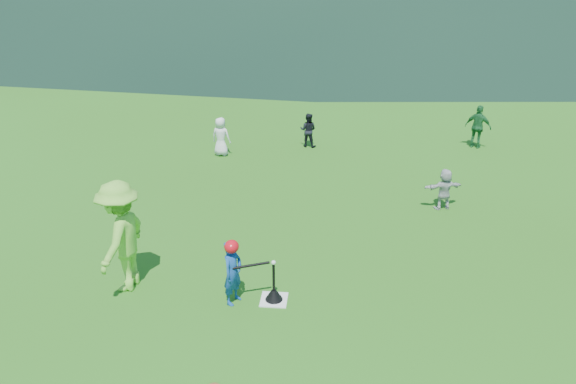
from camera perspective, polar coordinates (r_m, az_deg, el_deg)
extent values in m
plane|color=#2A6015|center=(9.66, -1.43, -10.93)|extent=(120.00, 120.00, 0.00)
cube|color=silver|center=(9.66, -1.44, -10.88)|extent=(0.45, 0.45, 0.02)
sphere|color=white|center=(9.26, -1.48, -7.18)|extent=(0.08, 0.08, 0.08)
imported|color=navy|center=(9.36, -5.63, -8.15)|extent=(0.42, 0.49, 1.14)
imported|color=#7ACD3C|center=(9.91, -16.55, -4.35)|extent=(0.87, 1.36, 1.99)
imported|color=silver|center=(15.97, -6.83, 5.61)|extent=(0.60, 0.46, 1.10)
imported|color=black|center=(16.58, 2.06, 6.31)|extent=(0.55, 0.47, 1.01)
imported|color=#1D622F|center=(17.35, 18.74, 6.29)|extent=(0.81, 0.61, 1.27)
imported|color=#BDBDBD|center=(13.06, 15.59, 0.28)|extent=(0.93, 0.54, 0.96)
cone|color=black|center=(9.60, -1.44, -10.39)|extent=(0.30, 0.30, 0.18)
cylinder|color=black|center=(9.41, -1.46, -8.68)|extent=(0.04, 0.04, 0.50)
ellipsoid|color=red|center=(9.11, -5.76, -5.54)|extent=(0.24, 0.26, 0.22)
cylinder|color=black|center=(9.28, -3.78, -7.45)|extent=(0.60, 0.25, 0.07)
cube|color=gray|center=(36.22, 3.99, 16.07)|extent=(70.00, 0.03, 1.20)
cube|color=yellow|center=(36.14, 4.02, 17.08)|extent=(70.00, 0.08, 0.08)
cylinder|color=gray|center=(36.22, 3.99, 16.07)|extent=(0.07, 0.07, 1.30)
cylinder|color=#382314|center=(44.16, -20.44, 17.43)|extent=(0.56, 0.56, 3.18)
cylinder|color=#382314|center=(40.28, -0.57, 18.36)|extent=(0.56, 0.56, 3.22)
cylinder|color=#382314|center=(41.53, 6.63, 18.80)|extent=(0.56, 0.56, 3.81)
cylinder|color=#382314|center=(41.34, 20.68, 17.09)|extent=(0.56, 0.56, 3.25)
cylinder|color=#382314|center=(44.15, 26.54, 16.91)|extent=(0.56, 0.56, 3.85)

